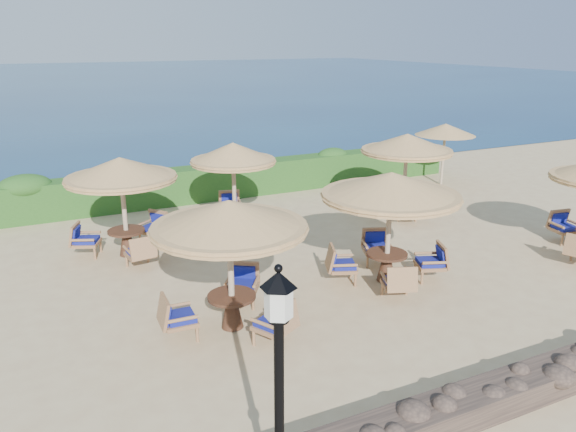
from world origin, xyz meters
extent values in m
plane|color=tan|center=(0.00, 0.00, 0.00)|extent=(120.00, 120.00, 0.00)
plane|color=#0C294E|center=(0.00, 70.00, 0.00)|extent=(160.00, 160.00, 0.00)
cube|color=#1E4917|center=(0.00, 7.20, 0.60)|extent=(18.00, 0.90, 1.20)
cube|color=brown|center=(0.00, -6.20, 0.22)|extent=(15.00, 0.65, 0.44)
cylinder|color=black|center=(-4.80, -6.80, 1.55)|extent=(0.11, 0.11, 2.40)
cylinder|color=silver|center=(-4.80, -6.80, 2.98)|extent=(0.30, 0.30, 0.36)
cone|color=black|center=(-4.80, -6.80, 3.22)|extent=(0.40, 0.40, 0.18)
cylinder|color=tan|center=(7.80, 5.20, 1.10)|extent=(0.10, 0.10, 2.20)
cone|color=#A57844|center=(7.80, 5.20, 2.18)|extent=(2.30, 2.30, 0.45)
cylinder|color=tan|center=(-3.60, -1.98, 1.20)|extent=(0.12, 0.12, 2.40)
cone|color=#A57844|center=(-3.60, -1.98, 2.38)|extent=(3.04, 3.04, 0.55)
cylinder|color=#A57844|center=(-3.60, -1.98, 2.10)|extent=(2.97, 2.97, 0.14)
cylinder|color=#482919|center=(-3.60, -1.98, 0.68)|extent=(0.96, 0.96, 0.06)
cone|color=#482919|center=(-3.60, -1.98, 0.33)|extent=(0.44, 0.44, 0.64)
cylinder|color=tan|center=(0.49, -1.44, 1.20)|extent=(0.12, 0.12, 2.40)
cone|color=#A57844|center=(0.49, -1.44, 2.38)|extent=(3.22, 3.22, 0.55)
cylinder|color=#A57844|center=(0.49, -1.44, 2.10)|extent=(3.16, 3.16, 0.14)
cylinder|color=#482919|center=(0.49, -1.44, 0.68)|extent=(0.96, 0.96, 0.06)
cone|color=#482919|center=(0.49, -1.44, 0.33)|extent=(0.44, 0.44, 0.64)
cylinder|color=tan|center=(-4.75, 2.92, 1.20)|extent=(0.12, 0.12, 2.40)
cone|color=#A57844|center=(-4.75, 2.92, 2.38)|extent=(2.85, 2.85, 0.55)
cylinder|color=#A57844|center=(-4.75, 2.92, 2.10)|extent=(2.80, 2.80, 0.14)
cylinder|color=#482919|center=(-4.75, 2.92, 0.68)|extent=(0.96, 0.96, 0.06)
cone|color=#482919|center=(-4.75, 2.92, 0.33)|extent=(0.44, 0.44, 0.64)
cylinder|color=tan|center=(-1.43, 3.62, 1.20)|extent=(0.12, 0.12, 2.40)
cone|color=#A57844|center=(-1.43, 3.62, 2.38)|extent=(2.52, 2.52, 0.55)
cylinder|color=#A57844|center=(-1.43, 3.62, 2.10)|extent=(2.46, 2.46, 0.14)
cylinder|color=#482919|center=(-1.43, 3.62, 0.68)|extent=(0.96, 0.96, 0.06)
cone|color=#482919|center=(-1.43, 3.62, 0.33)|extent=(0.44, 0.44, 0.64)
cylinder|color=tan|center=(4.08, 2.70, 1.20)|extent=(0.12, 0.12, 2.40)
cone|color=#A57844|center=(4.08, 2.70, 2.38)|extent=(2.92, 2.92, 0.55)
cylinder|color=#A57844|center=(4.08, 2.70, 2.10)|extent=(2.86, 2.86, 0.14)
cylinder|color=#482919|center=(4.08, 2.70, 0.68)|extent=(0.96, 0.96, 0.06)
cone|color=#482919|center=(4.08, 2.70, 0.33)|extent=(0.44, 0.44, 0.64)
camera|label=1|loc=(-6.96, -11.51, 5.54)|focal=35.00mm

